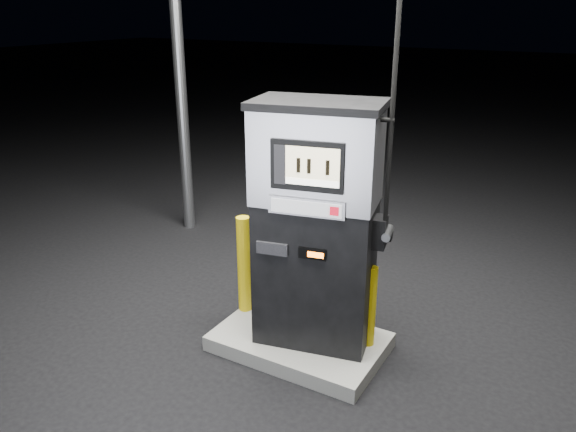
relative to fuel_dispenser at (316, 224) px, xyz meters
The scene contains 5 objects.
ground 1.32m from the fuel_dispenser, 152.60° to the right, with size 80.00×80.00×0.00m, color black.
pump_island 1.25m from the fuel_dispenser, 152.60° to the right, with size 1.60×1.00×0.15m, color slate.
fuel_dispenser is the anchor object (origin of this frame).
bollard_left 1.08m from the fuel_dispenser, behind, with size 0.14×0.14×1.03m, color gold.
bollard_right 0.92m from the fuel_dispenser, 14.42° to the left, with size 0.11×0.11×0.80m, color gold.
Camera 1 is at (2.23, -4.12, 3.16)m, focal length 35.00 mm.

